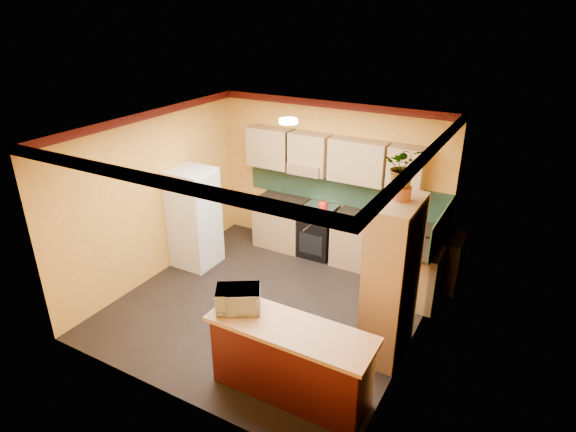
% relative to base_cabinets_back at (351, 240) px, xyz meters
% --- Properties ---
extents(room_shell, '(4.24, 4.24, 2.72)m').
position_rel_base_cabinets_back_xyz_m(room_shell, '(-0.54, -1.52, 1.65)').
color(room_shell, black).
rests_on(room_shell, ground).
extents(base_cabinets_back, '(3.65, 0.60, 0.88)m').
position_rel_base_cabinets_back_xyz_m(base_cabinets_back, '(0.00, 0.00, 0.00)').
color(base_cabinets_back, '#A68157').
rests_on(base_cabinets_back, ground).
extents(countertop_back, '(3.65, 0.62, 0.04)m').
position_rel_base_cabinets_back_xyz_m(countertop_back, '(0.00, -0.00, 0.46)').
color(countertop_back, black).
rests_on(countertop_back, base_cabinets_back).
extents(stove, '(0.58, 0.58, 0.91)m').
position_rel_base_cabinets_back_xyz_m(stove, '(-0.62, -0.00, 0.02)').
color(stove, black).
rests_on(stove, ground).
extents(kettle, '(0.20, 0.20, 0.18)m').
position_rel_base_cabinets_back_xyz_m(kettle, '(-0.52, -0.05, 0.56)').
color(kettle, red).
rests_on(kettle, stove).
extents(sink, '(0.48, 0.40, 0.03)m').
position_rel_base_cabinets_back_xyz_m(sink, '(0.78, 0.00, 0.50)').
color(sink, silver).
rests_on(sink, countertop_back).
extents(base_cabinets_right, '(0.60, 0.80, 0.88)m').
position_rel_base_cabinets_back_xyz_m(base_cabinets_right, '(1.24, -0.65, 0.00)').
color(base_cabinets_right, '#A68157').
rests_on(base_cabinets_right, ground).
extents(countertop_right, '(0.62, 0.80, 0.04)m').
position_rel_base_cabinets_back_xyz_m(countertop_right, '(1.24, -0.65, 0.46)').
color(countertop_right, black).
rests_on(countertop_right, base_cabinets_right).
extents(fridge, '(0.68, 0.66, 1.70)m').
position_rel_base_cabinets_back_xyz_m(fridge, '(-2.31, -1.31, 0.41)').
color(fridge, white).
rests_on(fridge, ground).
extents(pantry, '(0.48, 0.90, 2.10)m').
position_rel_base_cabinets_back_xyz_m(pantry, '(1.29, -1.93, 0.61)').
color(pantry, '#A68157').
rests_on(pantry, ground).
extents(fern_pot, '(0.22, 0.22, 0.16)m').
position_rel_base_cabinets_back_xyz_m(fern_pot, '(1.29, -1.88, 1.74)').
color(fern_pot, '#9A4E25').
rests_on(fern_pot, pantry).
extents(fern, '(0.51, 0.47, 0.47)m').
position_rel_base_cabinets_back_xyz_m(fern, '(1.29, -1.88, 2.05)').
color(fern, '#A68157').
rests_on(fern, fern_pot).
extents(breakfast_bar, '(1.80, 0.55, 0.88)m').
position_rel_base_cabinets_back_xyz_m(breakfast_bar, '(0.58, -3.20, 0.00)').
color(breakfast_bar, '#541313').
rests_on(breakfast_bar, ground).
extents(bar_top, '(1.90, 0.65, 0.05)m').
position_rel_base_cabinets_back_xyz_m(bar_top, '(0.58, -3.20, 0.47)').
color(bar_top, tan).
rests_on(bar_top, breakfast_bar).
extents(microwave, '(0.60, 0.55, 0.28)m').
position_rel_base_cabinets_back_xyz_m(microwave, '(-0.10, -3.20, 0.63)').
color(microwave, white).
rests_on(microwave, bar_top).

